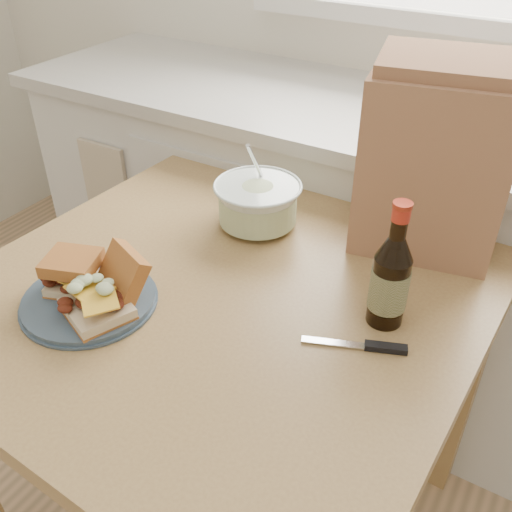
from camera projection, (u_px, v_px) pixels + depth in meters
The scene contains 9 objects.
cabinet_run at pixel (397, 260), 1.78m from camera, with size 2.50×0.64×0.94m.
dining_table at pixel (226, 330), 1.20m from camera, with size 1.02×1.02×0.81m.
plate at pixel (89, 300), 1.08m from camera, with size 0.25×0.25×0.02m, color #3B4D60.
sandwich_left at pixel (74, 272), 1.08m from camera, with size 0.12×0.12×0.07m.
sandwich_right at pixel (105, 292), 1.03m from camera, with size 0.15×0.19×0.10m.
coleslaw_bowl at pixel (258, 205), 1.29m from camera, with size 0.20×0.20×0.20m.
beer_bottle at pixel (390, 279), 0.99m from camera, with size 0.07×0.07×0.25m.
knife at pixel (372, 346), 0.98m from camera, with size 0.18×0.08×0.01m.
paper_bag at pixel (433, 167), 1.15m from camera, with size 0.28×0.19×0.37m, color #A06E4D.
Camera 1 is at (0.37, 0.23, 1.50)m, focal length 40.00 mm.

